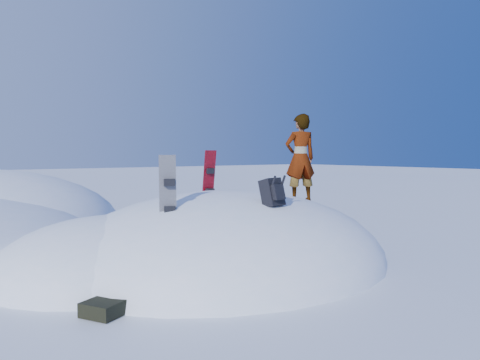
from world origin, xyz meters
TOP-DOWN VIEW (x-y plane):
  - ground at (0.00, 0.00)m, footprint 120.00×120.00m
  - snow_mound at (-0.17, 0.24)m, footprint 8.00×6.00m
  - rock_outcrop at (3.72, 3.01)m, footprint 4.68×4.41m
  - snowboard_red at (0.15, 0.86)m, footprint 0.28×0.24m
  - snowboard_dark at (-1.62, -0.60)m, footprint 0.32×0.27m
  - backpack at (0.10, -1.36)m, footprint 0.41×0.48m
  - gear_pile at (-2.95, -1.42)m, footprint 1.00×0.79m
  - person at (1.91, -0.18)m, footprint 0.83×0.67m

SIDE VIEW (x-z plane):
  - ground at x=0.00m, z-range 0.00..0.00m
  - snow_mound at x=-0.17m, z-range -1.50..1.50m
  - rock_outcrop at x=3.72m, z-range -0.82..0.85m
  - gear_pile at x=-2.95m, z-range 0.00..0.26m
  - snowboard_dark at x=-1.62m, z-range 0.69..2.26m
  - backpack at x=0.10m, z-range 1.25..1.86m
  - snowboard_red at x=0.15m, z-range 0.86..2.35m
  - person at x=1.91m, z-range 1.17..3.14m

